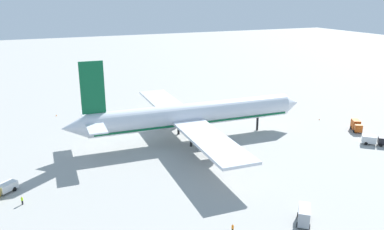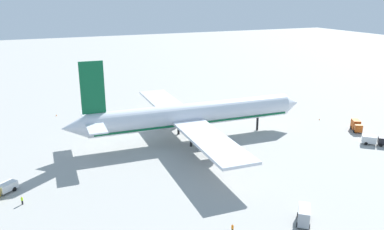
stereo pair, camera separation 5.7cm
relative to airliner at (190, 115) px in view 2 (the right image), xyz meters
name	(u,v)px [view 2 (the right image)]	position (x,y,z in m)	size (l,w,h in m)	color
ground_plane	(194,139)	(1.27, -0.05, -7.15)	(600.00, 600.00, 0.00)	#9E9E99
airliner	(190,115)	(0.00, 0.00, 0.00)	(70.81, 69.23, 24.01)	silver
service_truck_0	(356,125)	(49.18, -13.40, -5.46)	(4.54, 5.75, 3.17)	#BF4C14
service_truck_1	(373,140)	(44.60, -23.98, -5.76)	(5.83, 5.47, 2.44)	black
service_truck_3	(1,189)	(-48.68, -14.32, -5.85)	(6.40, 5.78, 2.55)	yellow
service_truck_4	(304,215)	(1.79, -47.89, -5.43)	(4.95, 5.39, 3.19)	#999EA5
ground_worker_3	(232,228)	(-11.49, -45.44, -6.28)	(0.42, 0.42, 1.72)	black
ground_worker_4	(22,200)	(-44.81, -20.34, -6.28)	(0.56, 0.56, 1.72)	black
traffic_cone_0	(319,119)	(46.24, -0.56, -6.88)	(0.36, 0.36, 0.55)	orange
traffic_cone_1	(56,115)	(-33.00, 38.79, -6.88)	(0.36, 0.36, 0.55)	orange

